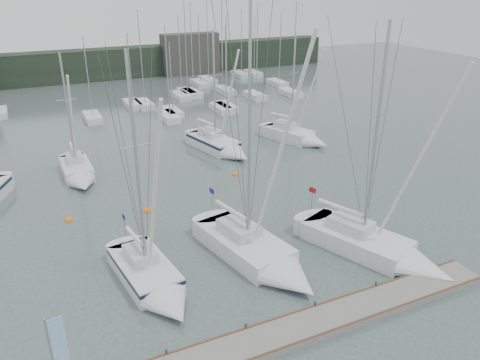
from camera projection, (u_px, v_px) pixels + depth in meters
name	position (u px, v px, depth m)	size (l,w,h in m)	color
ground	(246.00, 280.00, 27.05)	(160.00, 160.00, 0.00)	#475654
dock	(291.00, 332.00, 22.82)	(24.00, 2.00, 0.40)	slate
far_treeline	(84.00, 65.00, 77.47)	(90.00, 4.00, 5.00)	black
far_building_right	(190.00, 54.00, 82.41)	(10.00, 3.00, 7.00)	#3A3836
mast_forest	(150.00, 99.00, 64.98)	(55.73, 25.02, 14.43)	silver
sailboat_near_left	(155.00, 283.00, 25.85)	(3.61, 8.26, 13.94)	silver
sailboat_near_center	(265.00, 259.00, 27.99)	(5.05, 10.17, 17.17)	silver
sailboat_near_right	(386.00, 252.00, 28.74)	(6.36, 10.05, 15.12)	silver
sailboat_mid_b	(79.00, 174.00, 40.03)	(2.47, 7.03, 11.37)	silver
sailboat_mid_d	(222.00, 147.00, 46.31)	(4.54, 8.84, 12.52)	silver
sailboat_mid_e	(299.00, 137.00, 49.15)	(5.18, 8.02, 11.91)	silver
buoy_a	(147.00, 211.00, 34.95)	(0.62, 0.62, 0.62)	orange
buoy_b	(235.00, 175.00, 41.33)	(0.55, 0.55, 0.55)	orange
buoy_c	(69.00, 221.00, 33.61)	(0.60, 0.60, 0.60)	orange
dock_banner	(58.00, 354.00, 17.78)	(0.65, 0.12, 4.31)	#9C9EA3
seagull	(213.00, 134.00, 25.04)	(0.92, 0.41, 0.18)	white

